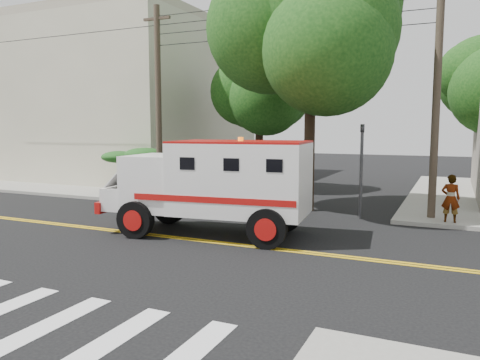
% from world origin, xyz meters
% --- Properties ---
extents(ground, '(100.00, 100.00, 0.00)m').
position_xyz_m(ground, '(0.00, 0.00, 0.00)').
color(ground, black).
rests_on(ground, ground).
extents(sidewalk_nw, '(17.00, 17.00, 0.15)m').
position_xyz_m(sidewalk_nw, '(-13.50, 13.50, 0.07)').
color(sidewalk_nw, gray).
rests_on(sidewalk_nw, ground).
extents(building_left, '(16.00, 14.00, 10.00)m').
position_xyz_m(building_left, '(-15.50, 15.00, 5.15)').
color(building_left, '#B7B396').
rests_on(building_left, sidewalk_nw).
extents(utility_pole_left, '(0.28, 0.28, 9.00)m').
position_xyz_m(utility_pole_left, '(-5.60, 6.00, 4.50)').
color(utility_pole_left, '#382D23').
rests_on(utility_pole_left, ground).
extents(utility_pole_right, '(0.28, 0.28, 9.00)m').
position_xyz_m(utility_pole_right, '(6.30, 6.20, 4.50)').
color(utility_pole_right, '#382D23').
rests_on(utility_pole_right, ground).
extents(tree_main, '(6.08, 5.70, 9.85)m').
position_xyz_m(tree_main, '(1.94, 6.21, 7.20)').
color(tree_main, black).
rests_on(tree_main, ground).
extents(tree_left, '(4.48, 4.20, 7.70)m').
position_xyz_m(tree_left, '(-2.68, 11.79, 5.73)').
color(tree_left, black).
rests_on(tree_left, ground).
extents(traffic_signal, '(0.15, 0.18, 3.60)m').
position_xyz_m(traffic_signal, '(3.80, 5.60, 2.23)').
color(traffic_signal, '#3F3F42').
rests_on(traffic_signal, ground).
extents(accessibility_sign, '(0.45, 0.10, 2.02)m').
position_xyz_m(accessibility_sign, '(-6.20, 6.17, 1.37)').
color(accessibility_sign, '#3F3F42').
rests_on(accessibility_sign, ground).
extents(palm_planter, '(3.52, 2.63, 2.36)m').
position_xyz_m(palm_planter, '(-7.44, 6.62, 1.65)').
color(palm_planter, '#1E3314').
rests_on(palm_planter, sidewalk_nw).
extents(armored_truck, '(6.95, 3.36, 3.06)m').
position_xyz_m(armored_truck, '(0.01, 0.91, 1.74)').
color(armored_truck, silver).
rests_on(armored_truck, ground).
extents(pedestrian_a, '(0.63, 0.42, 1.70)m').
position_xyz_m(pedestrian_a, '(6.93, 5.50, 1.00)').
color(pedestrian_a, gray).
rests_on(pedestrian_a, sidewalk_ne).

